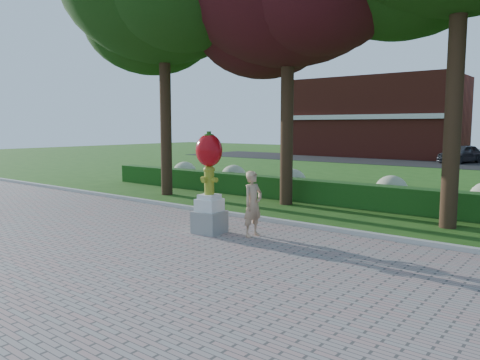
# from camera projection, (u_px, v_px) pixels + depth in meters

# --- Properties ---
(ground) EXTENTS (100.00, 100.00, 0.00)m
(ground) POSITION_uv_depth(u_px,v_px,m) (216.00, 248.00, 10.51)
(ground) COLOR #214F13
(ground) RESTS_ON ground
(walkway) EXTENTS (40.00, 14.00, 0.04)m
(walkway) POSITION_uv_depth(u_px,v_px,m) (50.00, 298.00, 7.40)
(walkway) COLOR gray
(walkway) RESTS_ON ground
(curb) EXTENTS (40.00, 0.18, 0.15)m
(curb) POSITION_uv_depth(u_px,v_px,m) (288.00, 223.00, 12.84)
(curb) COLOR #ADADA5
(curb) RESTS_ON ground
(lawn_hedge) EXTENTS (24.00, 0.70, 0.80)m
(lawn_hedge) POSITION_uv_depth(u_px,v_px,m) (352.00, 195.00, 15.92)
(lawn_hedge) COLOR #164513
(lawn_hedge) RESTS_ON ground
(hydrangea_row) EXTENTS (20.10, 1.10, 0.99)m
(hydrangea_row) POSITION_uv_depth(u_px,v_px,m) (379.00, 189.00, 16.33)
(hydrangea_row) COLOR #AFAE85
(hydrangea_row) RESTS_ON ground
(building_left) EXTENTS (14.00, 8.00, 7.00)m
(building_left) POSITION_uv_depth(u_px,v_px,m) (379.00, 118.00, 42.76)
(building_left) COLOR maroon
(building_left) RESTS_ON ground
(hydrant_sculpture) EXTENTS (0.76, 0.76, 2.56)m
(hydrant_sculpture) POSITION_uv_depth(u_px,v_px,m) (209.00, 180.00, 11.68)
(hydrant_sculpture) COLOR gray
(hydrant_sculpture) RESTS_ON walkway
(woman) EXTENTS (0.43, 0.62, 1.61)m
(woman) POSITION_uv_depth(u_px,v_px,m) (253.00, 204.00, 11.38)
(woman) COLOR tan
(woman) RESTS_ON walkway
(parked_car) EXTENTS (2.92, 4.34, 1.37)m
(parked_car) POSITION_uv_depth(u_px,v_px,m) (461.00, 154.00, 34.47)
(parked_car) COLOR #3C3E44
(parked_car) RESTS_ON street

